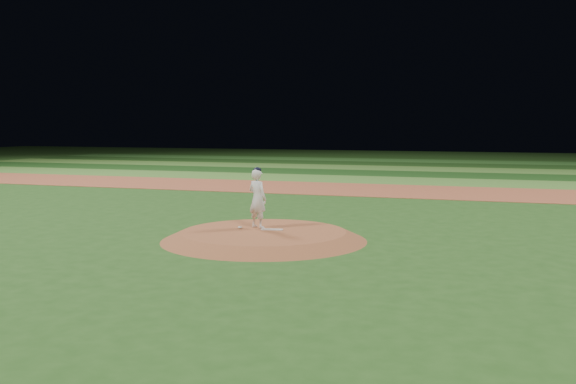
{
  "coord_description": "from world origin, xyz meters",
  "views": [
    {
      "loc": [
        6.05,
        -15.83,
        3.08
      ],
      "look_at": [
        0.0,
        2.0,
        1.1
      ],
      "focal_mm": 40.0,
      "sensor_mm": 36.0,
      "label": 1
    }
  ],
  "objects": [
    {
      "name": "outfield_stripe_1",
      "position": [
        0.0,
        24.5,
        0.01
      ],
      "size": [
        70.0,
        5.0,
        0.02
      ],
      "primitive_type": "cube",
      "color": "#184014",
      "rests_on": "ground"
    },
    {
      "name": "outfield_stripe_5",
      "position": [
        0.0,
        44.5,
        0.01
      ],
      "size": [
        70.0,
        5.0,
        0.02
      ],
      "primitive_type": "cube",
      "color": "#1F4716",
      "rests_on": "ground"
    },
    {
      "name": "infield_dirt_band",
      "position": [
        0.0,
        14.0,
        0.01
      ],
      "size": [
        70.0,
        6.0,
        0.02
      ],
      "primitive_type": "cube",
      "color": "#9E4E31",
      "rests_on": "ground"
    },
    {
      "name": "pitchers_mound",
      "position": [
        0.0,
        0.0,
        0.12
      ],
      "size": [
        5.5,
        5.5,
        0.25
      ],
      "primitive_type": "cone",
      "color": "brown",
      "rests_on": "ground"
    },
    {
      "name": "pitching_rubber",
      "position": [
        0.15,
        0.21,
        0.26
      ],
      "size": [
        0.6,
        0.25,
        0.03
      ],
      "primitive_type": "cube",
      "rotation": [
        0.0,
        0.0,
        0.19
      ],
      "color": "silver",
      "rests_on": "pitchers_mound"
    },
    {
      "name": "outfield_stripe_4",
      "position": [
        0.0,
        39.5,
        0.01
      ],
      "size": [
        70.0,
        5.0,
        0.02
      ],
      "primitive_type": "cube",
      "color": "#306B27",
      "rests_on": "ground"
    },
    {
      "name": "rosin_bag",
      "position": [
        -0.76,
        0.14,
        0.28
      ],
      "size": [
        0.12,
        0.12,
        0.07
      ],
      "primitive_type": "ellipsoid",
      "color": "silver",
      "rests_on": "pitchers_mound"
    },
    {
      "name": "outfield_stripe_2",
      "position": [
        0.0,
        29.5,
        0.01
      ],
      "size": [
        70.0,
        5.0,
        0.02
      ],
      "primitive_type": "cube",
      "color": "#477D2D",
      "rests_on": "ground"
    },
    {
      "name": "outfield_stripe_3",
      "position": [
        0.0,
        34.5,
        0.01
      ],
      "size": [
        70.0,
        5.0,
        0.02
      ],
      "primitive_type": "cube",
      "color": "#1A3F14",
      "rests_on": "ground"
    },
    {
      "name": "ground",
      "position": [
        0.0,
        0.0,
        0.0
      ],
      "size": [
        120.0,
        120.0,
        0.0
      ],
      "primitive_type": "plane",
      "color": "#234D19",
      "rests_on": "ground"
    },
    {
      "name": "pitcher_on_mound",
      "position": [
        -0.35,
        0.42,
        1.08
      ],
      "size": [
        0.69,
        0.58,
        1.68
      ],
      "color": "white",
      "rests_on": "pitchers_mound"
    },
    {
      "name": "outfield_stripe_0",
      "position": [
        0.0,
        19.5,
        0.01
      ],
      "size": [
        70.0,
        5.0,
        0.02
      ],
      "primitive_type": "cube",
      "color": "#477D2D",
      "rests_on": "ground"
    }
  ]
}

